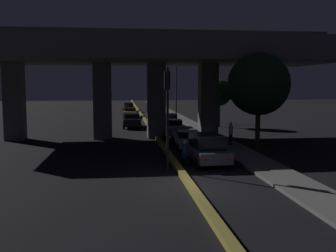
{
  "coord_description": "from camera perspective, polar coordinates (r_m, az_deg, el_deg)",
  "views": [
    {
      "loc": [
        -2.99,
        -16.85,
        4.54
      ],
      "look_at": [
        0.73,
        14.29,
        1.26
      ],
      "focal_mm": 42.0,
      "sensor_mm": 36.0,
      "label": 1
    }
  ],
  "objects": [
    {
      "name": "motorcycle_white_filtering_mid",
      "position": [
        30.34,
        0.15,
        -1.47
      ],
      "size": [
        0.32,
        1.71,
        1.43
      ],
      "rotation": [
        0.0,
        0.0,
        1.57
      ],
      "color": "black",
      "rests_on": "ground_plane"
    },
    {
      "name": "car_dark_green_third_oncoming",
      "position": [
        67.15,
        -5.77,
        2.76
      ],
      "size": [
        1.97,
        4.26,
        1.56
      ],
      "rotation": [
        0.0,
        0.0,
        -1.53
      ],
      "color": "black",
      "rests_on": "ground_plane"
    },
    {
      "name": "traffic_light_left_of_median",
      "position": [
        20.65,
        -0.1,
        3.66
      ],
      "size": [
        0.3,
        0.49,
        5.46
      ],
      "color": "black",
      "rests_on": "ground_plane"
    },
    {
      "name": "motorcycle_blue_filtering_near",
      "position": [
        22.51,
        2.51,
        -4.08
      ],
      "size": [
        0.33,
        1.85,
        1.43
      ],
      "rotation": [
        0.0,
        0.0,
        1.61
      ],
      "color": "black",
      "rests_on": "ground_plane"
    },
    {
      "name": "elevated_overpass",
      "position": [
        33.84,
        -2.18,
        10.21
      ],
      "size": [
        30.4,
        10.75,
        9.24
      ],
      "color": "#5B5956",
      "rests_on": "ground_plane"
    },
    {
      "name": "car_black_fifth",
      "position": [
        49.92,
        -1.37,
        1.75
      ],
      "size": [
        2.0,
        4.53,
        1.7
      ],
      "rotation": [
        0.0,
        0.0,
        1.54
      ],
      "color": "black",
      "rests_on": "ground_plane"
    },
    {
      "name": "car_silver_sixth",
      "position": [
        56.4,
        -1.98,
        2.29
      ],
      "size": [
        2.03,
        4.01,
        1.77
      ],
      "rotation": [
        0.0,
        0.0,
        1.62
      ],
      "color": "gray",
      "rests_on": "ground_plane"
    },
    {
      "name": "roadside_tree_kerbside_mid",
      "position": [
        43.06,
        7.36,
        4.78
      ],
      "size": [
        2.91,
        2.91,
        5.18
      ],
      "color": "#2D2116",
      "rests_on": "ground_plane"
    },
    {
      "name": "car_silver_third",
      "position": [
        34.98,
        0.69,
        -0.19
      ],
      "size": [
        2.0,
        4.74,
        1.5
      ],
      "rotation": [
        0.0,
        0.0,
        1.53
      ],
      "color": "gray",
      "rests_on": "ground_plane"
    },
    {
      "name": "car_black_lead_oncoming",
      "position": [
        42.24,
        -5.25,
        0.84
      ],
      "size": [
        1.97,
        4.71,
        1.5
      ],
      "rotation": [
        0.0,
        0.0,
        -1.59
      ],
      "color": "black",
      "rests_on": "ground_plane"
    },
    {
      "name": "median_divider",
      "position": [
        52.12,
        -3.5,
        1.09
      ],
      "size": [
        0.36,
        126.0,
        0.24
      ],
      "primitive_type": "cube",
      "color": "olive",
      "rests_on": "ground_plane"
    },
    {
      "name": "car_taxi_yellow_second_oncoming",
      "position": [
        55.25,
        -5.52,
        1.98
      ],
      "size": [
        2.01,
        4.46,
        1.36
      ],
      "rotation": [
        0.0,
        0.0,
        -1.6
      ],
      "color": "gold",
      "rests_on": "ground_plane"
    },
    {
      "name": "car_taxi_yellow_fourth",
      "position": [
        42.12,
        0.05,
        0.84
      ],
      "size": [
        2.0,
        4.51,
        1.5
      ],
      "rotation": [
        0.0,
        0.0,
        1.56
      ],
      "color": "gold",
      "rests_on": "ground_plane"
    },
    {
      "name": "pedestrian_on_sidewalk",
      "position": [
        29.29,
        9.09,
        -1.06
      ],
      "size": [
        0.31,
        0.31,
        1.67
      ],
      "color": "black",
      "rests_on": "sidewalk_right"
    },
    {
      "name": "car_silver_second",
      "position": [
        28.24,
        2.9,
        -1.94
      ],
      "size": [
        1.96,
        4.39,
        1.28
      ],
      "rotation": [
        0.0,
        0.0,
        1.54
      ],
      "color": "gray",
      "rests_on": "ground_plane"
    },
    {
      "name": "street_lamp",
      "position": [
        51.07,
        0.71,
        5.82
      ],
      "size": [
        2.79,
        0.32,
        7.3
      ],
      "color": "#2D2D30",
      "rests_on": "ground_plane"
    },
    {
      "name": "sidewalk_right",
      "position": [
        45.74,
        3.01,
        0.35
      ],
      "size": [
        2.17,
        126.0,
        0.15
      ],
      "primitive_type": "cube",
      "color": "#5B5956",
      "rests_on": "ground_plane"
    },
    {
      "name": "ground_plane",
      "position": [
        17.7,
        3.18,
        -8.89
      ],
      "size": [
        200.0,
        200.0,
        0.0
      ],
      "primitive_type": "plane",
      "color": "black"
    },
    {
      "name": "car_grey_lead",
      "position": [
        22.78,
        5.68,
        -3.3
      ],
      "size": [
        2.15,
        4.27,
        1.72
      ],
      "rotation": [
        0.0,
        0.0,
        1.62
      ],
      "color": "#515459",
      "rests_on": "ground_plane"
    },
    {
      "name": "roadside_tree_kerbside_near",
      "position": [
        29.4,
        13.03,
        5.92
      ],
      "size": [
        4.54,
        4.54,
        6.88
      ],
      "color": "#38281C",
      "rests_on": "ground_plane"
    },
    {
      "name": "motorcycle_black_filtering_far",
      "position": [
        37.34,
        -1.4,
        -0.1
      ],
      "size": [
        0.33,
        1.88,
        1.39
      ],
      "rotation": [
        0.0,
        0.0,
        1.55
      ],
      "color": "black",
      "rests_on": "ground_plane"
    }
  ]
}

